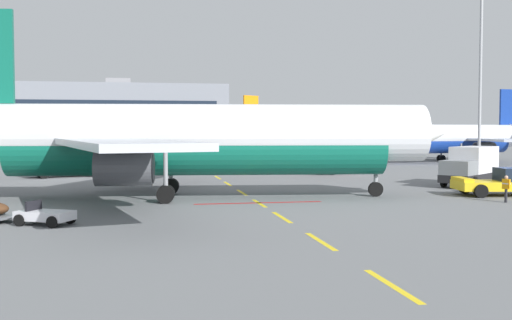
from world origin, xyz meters
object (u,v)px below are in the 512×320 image
(airliner_foreground, at_px, (190,138))
(pushback_tug, at_px, (504,182))
(airliner_mid_left, at_px, (444,138))
(fuel_service_truck, at_px, (471,165))
(catering_truck, at_px, (334,157))
(airliner_far_right, at_px, (205,133))
(apron_light_mast_far, at_px, (481,22))
(ground_power_truck, at_px, (63,160))
(ground_crew_worker, at_px, (506,187))

(airliner_foreground, relative_size, pushback_tug, 5.49)
(airliner_foreground, xyz_separation_m, airliner_mid_left, (37.51, 37.07, -0.66))
(airliner_mid_left, relative_size, fuel_service_truck, 4.20)
(pushback_tug, distance_m, airliner_mid_left, 42.75)
(pushback_tug, relative_size, catering_truck, 0.95)
(airliner_mid_left, relative_size, airliner_far_right, 0.97)
(catering_truck, bearing_deg, fuel_service_truck, -68.91)
(apron_light_mast_far, bearing_deg, ground_power_truck, -170.77)
(airliner_mid_left, relative_size, apron_light_mast_far, 1.01)
(airliner_far_right, distance_m, apron_light_mast_far, 59.33)
(apron_light_mast_far, bearing_deg, airliner_far_right, 119.23)
(fuel_service_truck, xyz_separation_m, apron_light_mast_far, (14.58, 23.44, 15.82))
(catering_truck, xyz_separation_m, ground_power_truck, (-27.00, -0.42, 0.00))
(pushback_tug, xyz_separation_m, ground_crew_worker, (-2.14, -3.63, 0.05))
(ground_crew_worker, bearing_deg, airliner_mid_left, 66.92)
(ground_crew_worker, bearing_deg, ground_power_truck, 138.31)
(airliner_far_right, xyz_separation_m, fuel_service_truck, (13.61, -73.81, -2.07))
(airliner_far_right, distance_m, catering_truck, 58.22)
(pushback_tug, relative_size, ground_crew_worker, 3.79)
(airliner_far_right, distance_m, fuel_service_truck, 75.08)
(airliner_far_right, bearing_deg, airliner_foreground, -96.71)
(airliner_foreground, relative_size, catering_truck, 5.21)
(airliner_foreground, distance_m, ground_crew_worker, 20.30)
(airliner_far_right, relative_size, fuel_service_truck, 4.34)
(ground_crew_worker, bearing_deg, apron_light_mast_far, 61.79)
(airliner_foreground, xyz_separation_m, fuel_service_truck, (22.83, 4.57, -2.30))
(ground_power_truck, height_order, apron_light_mast_far, apron_light_mast_far)
(apron_light_mast_far, bearing_deg, airliner_foreground, -143.18)
(pushback_tug, height_order, airliner_far_right, airliner_far_right)
(pushback_tug, xyz_separation_m, catering_truck, (-4.67, 23.08, 0.74))
(catering_truck, relative_size, fuel_service_truck, 0.97)
(catering_truck, bearing_deg, apron_light_mast_far, 19.45)
(airliner_foreground, xyz_separation_m, pushback_tug, (21.28, -2.42, -3.05))
(catering_truck, bearing_deg, airliner_far_right, 97.30)
(airliner_foreground, relative_size, ground_power_truck, 4.71)
(airliner_mid_left, relative_size, catering_truck, 4.33)
(airliner_mid_left, xyz_separation_m, fuel_service_truck, (-14.68, -32.50, -1.64))
(airliner_far_right, bearing_deg, catering_truck, -82.70)
(airliner_foreground, relative_size, fuel_service_truck, 5.05)
(airliner_mid_left, height_order, fuel_service_truck, airliner_mid_left)
(catering_truck, xyz_separation_m, ground_crew_worker, (2.52, -26.71, -0.69))
(catering_truck, distance_m, ground_power_truck, 27.00)
(airliner_far_right, height_order, catering_truck, airliner_far_right)
(catering_truck, relative_size, apron_light_mast_far, 0.23)
(ground_power_truck, relative_size, ground_crew_worker, 4.42)
(ground_power_truck, bearing_deg, airliner_foreground, -62.86)
(airliner_mid_left, bearing_deg, pushback_tug, -112.34)
(ground_crew_worker, bearing_deg, airliner_far_right, 96.70)
(ground_power_truck, bearing_deg, fuel_service_truck, -25.28)
(airliner_mid_left, xyz_separation_m, catering_truck, (-20.89, -16.40, -1.64))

